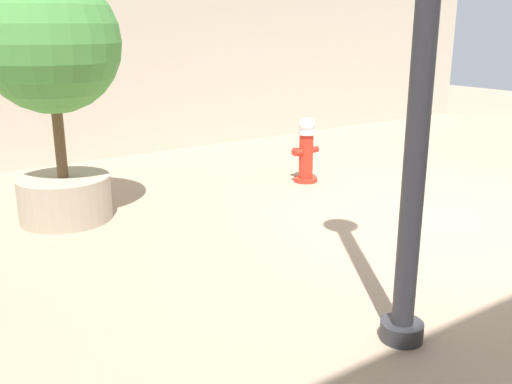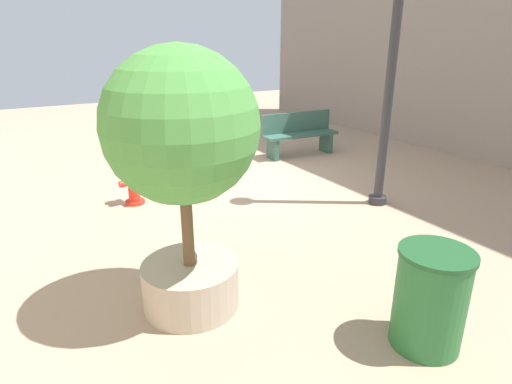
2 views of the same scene
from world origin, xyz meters
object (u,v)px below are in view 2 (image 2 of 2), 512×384
object	(u,v)px
planter_tree	(183,151)
fire_hydrant	(132,179)
street_lamp	(396,25)
trash_bin	(430,299)
bench_near	(299,133)

from	to	relation	value
planter_tree	fire_hydrant	bearing A→B (deg)	-94.93
planter_tree	street_lamp	world-z (taller)	street_lamp
planter_tree	street_lamp	bearing A→B (deg)	-163.95
planter_tree	trash_bin	world-z (taller)	planter_tree
fire_hydrant	bench_near	distance (m)	4.19
bench_near	street_lamp	distance (m)	3.83
bench_near	planter_tree	bearing A→B (deg)	43.81
fire_hydrant	planter_tree	distance (m)	3.25
trash_bin	planter_tree	bearing A→B (deg)	-45.61
fire_hydrant	trash_bin	bearing A→B (deg)	105.43
fire_hydrant	street_lamp	distance (m)	4.52
fire_hydrant	street_lamp	size ratio (longest dim) A/B	0.19
bench_near	trash_bin	size ratio (longest dim) A/B	1.99
bench_near	trash_bin	world-z (taller)	bench_near
bench_near	planter_tree	world-z (taller)	planter_tree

